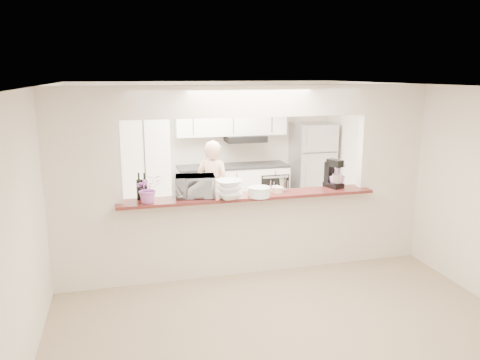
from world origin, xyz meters
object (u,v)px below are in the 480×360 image
object	(u,v)px
refrigerator	(312,166)
person	(213,189)
toaster_oven	(195,186)
stand_mixer	(333,175)

from	to	relation	value
refrigerator	person	xyz separation A→B (m)	(-2.21, -1.12, -0.05)
refrigerator	toaster_oven	xyz separation A→B (m)	(-2.75, -2.63, 0.38)
stand_mixer	person	distance (m)	2.09
stand_mixer	refrigerator	bearing A→B (deg)	72.73
toaster_oven	refrigerator	bearing A→B (deg)	51.51
stand_mixer	toaster_oven	bearing A→B (deg)	-178.85
refrigerator	toaster_oven	world-z (taller)	refrigerator
person	toaster_oven	bearing A→B (deg)	106.33
refrigerator	person	distance (m)	2.48
toaster_oven	stand_mixer	bearing A→B (deg)	8.97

